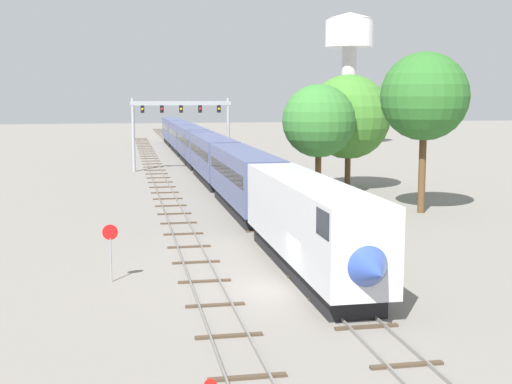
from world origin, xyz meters
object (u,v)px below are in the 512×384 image
trackside_tree_mid (425,97)px  trackside_tree_right (319,121)px  trackside_tree_left (349,117)px  stop_sign (110,245)px  water_tower (349,44)px  signal_gantry (181,118)px  passenger_train (202,150)px

trackside_tree_mid → trackside_tree_right: trackside_tree_mid is taller
trackside_tree_left → stop_sign: bearing=-126.1°
water_tower → stop_sign: 96.89m
trackside_tree_right → signal_gantry: bearing=113.2°
passenger_train → stop_sign: (-10.00, -48.57, -0.74)m
signal_gantry → stop_sign: 51.41m
passenger_train → stop_sign: bearing=-101.6°
passenger_train → trackside_tree_mid: trackside_tree_mid is taller
signal_gantry → trackside_tree_mid: bearing=-65.3°
trackside_tree_left → water_tower: bearing=71.7°
water_tower → trackside_tree_mid: bearing=-103.8°
trackside_tree_right → stop_sign: bearing=-124.3°
water_tower → trackside_tree_left: size_ratio=2.12×
water_tower → signal_gantry: bearing=-132.6°
passenger_train → trackside_tree_right: trackside_tree_right is taller
trackside_tree_left → trackside_tree_right: size_ratio=1.10×
passenger_train → trackside_tree_left: 22.38m
trackside_tree_mid → signal_gantry: bearing=114.7°
stop_sign → trackside_tree_right: 32.49m
water_tower → trackside_tree_left: bearing=-108.3°
stop_sign → trackside_tree_left: size_ratio=0.26×
signal_gantry → trackside_tree_left: size_ratio=1.09×
signal_gantry → water_tower: 50.04m
passenger_train → trackside_tree_left: bearing=-56.4°
stop_sign → trackside_tree_left: bearing=53.9°
passenger_train → signal_gantry: size_ratio=9.56×
water_tower → trackside_tree_left: 60.13m
trackside_tree_left → trackside_tree_right: trackside_tree_left is taller
signal_gantry → stop_sign: size_ratio=4.20×
water_tower → trackside_tree_right: water_tower is taller
stop_sign → trackside_tree_mid: size_ratio=0.23×
signal_gantry → water_tower: bearing=47.4°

